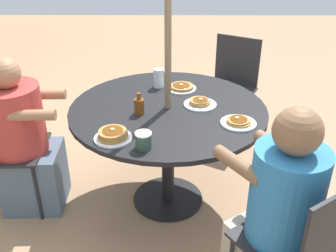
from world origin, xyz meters
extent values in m
plane|color=tan|center=(0.00, 0.00, 0.00)|extent=(12.00, 12.00, 0.00)
cylinder|color=black|center=(0.00, 0.00, 0.01)|extent=(0.52, 0.52, 0.01)
cylinder|color=black|center=(0.00, 0.00, 0.37)|extent=(0.09, 0.09, 0.74)
cylinder|color=black|center=(0.00, 0.00, 0.75)|extent=(1.31, 1.31, 0.03)
cylinder|color=#846B4C|center=(0.00, 0.00, 1.04)|extent=(0.04, 0.04, 2.08)
cylinder|color=#232326|center=(0.69, -0.60, 0.23)|extent=(0.02, 0.02, 0.45)
cylinder|color=#232326|center=(0.87, -0.27, 0.23)|extent=(0.02, 0.02, 0.45)
cylinder|color=#232326|center=(1.02, -0.79, 0.23)|extent=(0.02, 0.02, 0.45)
cylinder|color=#232326|center=(1.20, -0.46, 0.23)|extent=(0.02, 0.02, 0.45)
cube|color=#232326|center=(0.95, -0.53, 0.46)|extent=(0.60, 0.60, 0.02)
cube|color=#232326|center=(1.13, -0.63, 0.70)|extent=(0.22, 0.38, 0.45)
cylinder|color=#232326|center=(0.16, 0.90, 0.23)|extent=(0.02, 0.02, 0.45)
cylinder|color=#232326|center=(-0.22, 0.89, 0.23)|extent=(0.02, 0.02, 0.45)
cylinder|color=#232326|center=(0.14, 1.28, 0.23)|extent=(0.02, 0.02, 0.45)
cube|color=#232326|center=(-0.04, 1.08, 0.46)|extent=(0.46, 0.46, 0.02)
cube|color=slate|center=(-0.04, 0.97, 0.23)|extent=(0.39, 0.42, 0.45)
cylinder|color=#B73833|center=(-0.04, 1.02, 0.69)|extent=(0.39, 0.39, 0.48)
sphere|color=#A3704C|center=(-0.04, 1.02, 1.02)|extent=(0.20, 0.20, 0.20)
cylinder|color=#A3704C|center=(0.13, 0.85, 0.80)|extent=(0.08, 0.29, 0.07)
cylinder|color=#A3704C|center=(-0.19, 0.84, 0.80)|extent=(0.08, 0.29, 0.07)
cylinder|color=#232326|center=(-0.64, -0.65, 0.23)|extent=(0.02, 0.02, 0.45)
cube|color=#232326|center=(-0.90, -0.60, 0.46)|extent=(0.62, 0.62, 0.02)
cube|color=#232326|center=(-1.08, -0.72, 0.70)|extent=(0.25, 0.36, 0.45)
cylinder|color=teal|center=(-0.85, -0.57, 0.71)|extent=(0.35, 0.35, 0.52)
sphere|color=brown|center=(-0.85, -0.57, 1.07)|extent=(0.22, 0.22, 0.22)
cylinder|color=brown|center=(-0.77, -0.35, 0.84)|extent=(0.30, 0.23, 0.07)
cylinder|color=brown|center=(-0.61, -0.58, 0.84)|extent=(0.30, 0.23, 0.07)
cylinder|color=white|center=(0.03, -0.21, 0.78)|extent=(0.22, 0.22, 0.01)
cylinder|color=#AD7A3D|center=(0.03, -0.22, 0.79)|extent=(0.13, 0.13, 0.01)
cylinder|color=#AD7A3D|center=(0.04, -0.21, 0.80)|extent=(0.14, 0.14, 0.01)
cylinder|color=#AD7A3D|center=(0.04, -0.21, 0.80)|extent=(0.13, 0.13, 0.01)
ellipsoid|color=brown|center=(0.03, -0.21, 0.81)|extent=(0.11, 0.10, 0.00)
cube|color=#F4E084|center=(0.03, -0.22, 0.82)|extent=(0.03, 0.03, 0.01)
cylinder|color=white|center=(-0.23, -0.43, 0.78)|extent=(0.22, 0.22, 0.01)
cylinder|color=#AD7A3D|center=(-0.23, -0.43, 0.79)|extent=(0.15, 0.15, 0.01)
cylinder|color=#AD7A3D|center=(-0.23, -0.43, 0.80)|extent=(0.14, 0.14, 0.01)
ellipsoid|color=brown|center=(-0.23, -0.43, 0.80)|extent=(0.11, 0.10, 0.00)
cube|color=#F4E084|center=(-0.23, -0.42, 0.81)|extent=(0.02, 0.02, 0.01)
cylinder|color=white|center=(-0.42, 0.31, 0.78)|extent=(0.22, 0.22, 0.01)
cylinder|color=#AD7A3D|center=(-0.42, 0.31, 0.79)|extent=(0.16, 0.16, 0.01)
cylinder|color=#AD7A3D|center=(-0.41, 0.31, 0.80)|extent=(0.17, 0.17, 0.01)
cylinder|color=#AD7A3D|center=(-0.42, 0.31, 0.81)|extent=(0.16, 0.16, 0.01)
cylinder|color=#AD7A3D|center=(-0.42, 0.31, 0.82)|extent=(0.16, 0.16, 0.01)
ellipsoid|color=brown|center=(-0.42, 0.31, 0.83)|extent=(0.13, 0.12, 0.00)
cube|color=#F4E084|center=(-0.41, 0.31, 0.83)|extent=(0.03, 0.03, 0.01)
cylinder|color=white|center=(0.30, -0.09, 0.78)|extent=(0.22, 0.22, 0.01)
cylinder|color=#AD7A3D|center=(0.31, -0.10, 0.79)|extent=(0.16, 0.16, 0.01)
cylinder|color=#AD7A3D|center=(0.30, -0.10, 0.80)|extent=(0.17, 0.17, 0.01)
ellipsoid|color=brown|center=(0.30, -0.09, 0.80)|extent=(0.13, 0.12, 0.00)
cube|color=#F4E084|center=(0.29, -0.09, 0.81)|extent=(0.02, 0.02, 0.01)
cylinder|color=brown|center=(-0.09, 0.18, 0.82)|extent=(0.06, 0.06, 0.10)
cylinder|color=brown|center=(-0.09, 0.18, 0.89)|extent=(0.03, 0.03, 0.04)
torus|color=brown|center=(-0.06, 0.18, 0.83)|extent=(0.05, 0.01, 0.05)
cylinder|color=#33513D|center=(-0.51, 0.13, 0.81)|extent=(0.09, 0.09, 0.09)
cylinder|color=white|center=(-0.51, 0.13, 0.86)|extent=(0.09, 0.09, 0.01)
cylinder|color=silver|center=(0.35, 0.07, 0.84)|extent=(0.07, 0.07, 0.14)
camera|label=1|loc=(-2.34, -0.02, 1.91)|focal=42.00mm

